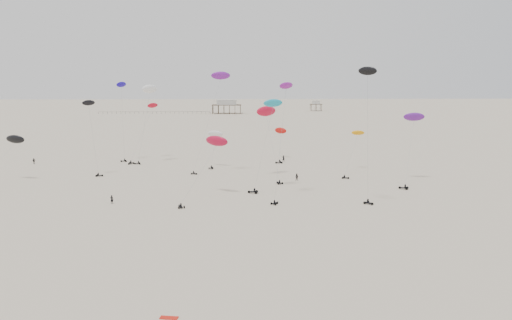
{
  "coord_description": "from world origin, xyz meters",
  "views": [
    {
      "loc": [
        -4.36,
        -13.0,
        22.95
      ],
      "look_at": [
        0.0,
        88.0,
        7.0
      ],
      "focal_mm": 35.0,
      "sensor_mm": 36.0,
      "label": 1
    }
  ],
  "objects_px": {
    "rig_0": "(368,114)",
    "spectator_0": "(112,204)",
    "pavilion_small": "(316,106)",
    "rig_7": "(122,104)",
    "rig_4": "(8,148)",
    "pavilion_main": "(227,108)"
  },
  "relations": [
    {
      "from": "rig_7",
      "to": "spectator_0",
      "type": "height_order",
      "value": "rig_7"
    },
    {
      "from": "rig_4",
      "to": "pavilion_small",
      "type": "bearing_deg",
      "value": -127.91
    },
    {
      "from": "rig_0",
      "to": "rig_4",
      "type": "xyz_separation_m",
      "value": [
        -76.93,
        24.17,
        -9.19
      ]
    },
    {
      "from": "pavilion_main",
      "to": "spectator_0",
      "type": "distance_m",
      "value": 270.3
    },
    {
      "from": "pavilion_small",
      "to": "rig_0",
      "type": "relative_size",
      "value": 0.35
    },
    {
      "from": "pavilion_main",
      "to": "rig_4",
      "type": "distance_m",
      "value": 251.53
    },
    {
      "from": "spectator_0",
      "to": "rig_0",
      "type": "bearing_deg",
      "value": -169.3
    },
    {
      "from": "rig_4",
      "to": "spectator_0",
      "type": "xyz_separation_m",
      "value": [
        28.79,
        -22.53,
        -7.74
      ]
    },
    {
      "from": "pavilion_main",
      "to": "rig_4",
      "type": "relative_size",
      "value": 1.24
    },
    {
      "from": "pavilion_main",
      "to": "spectator_0",
      "type": "xyz_separation_m",
      "value": [
        -17.74,
        -269.69,
        -4.22
      ]
    },
    {
      "from": "pavilion_main",
      "to": "pavilion_small",
      "type": "height_order",
      "value": "pavilion_main"
    },
    {
      "from": "rig_0",
      "to": "spectator_0",
      "type": "xyz_separation_m",
      "value": [
        -48.14,
        1.65,
        -16.93
      ]
    },
    {
      "from": "rig_4",
      "to": "spectator_0",
      "type": "height_order",
      "value": "rig_4"
    },
    {
      "from": "pavilion_small",
      "to": "rig_7",
      "type": "bearing_deg",
      "value": -111.51
    },
    {
      "from": "pavilion_small",
      "to": "rig_0",
      "type": "height_order",
      "value": "rig_0"
    },
    {
      "from": "rig_0",
      "to": "spectator_0",
      "type": "height_order",
      "value": "rig_0"
    },
    {
      "from": "pavilion_main",
      "to": "pavilion_small",
      "type": "xyz_separation_m",
      "value": [
        70.0,
        30.0,
        -0.74
      ]
    },
    {
      "from": "pavilion_small",
      "to": "rig_4",
      "type": "bearing_deg",
      "value": -112.8
    },
    {
      "from": "rig_7",
      "to": "spectator_0",
      "type": "xyz_separation_m",
      "value": [
        9.24,
        -53.57,
        -16.6
      ]
    },
    {
      "from": "pavilion_small",
      "to": "spectator_0",
      "type": "bearing_deg",
      "value": -106.32
    },
    {
      "from": "rig_0",
      "to": "rig_4",
      "type": "bearing_deg",
      "value": -53.72
    },
    {
      "from": "rig_4",
      "to": "spectator_0",
      "type": "distance_m",
      "value": 37.36
    }
  ]
}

